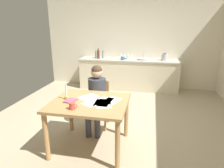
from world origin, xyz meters
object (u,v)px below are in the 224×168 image
at_px(person_seated, 96,94).
at_px(wine_glass_by_kettle, 128,55).
at_px(coffee_mug, 72,106).
at_px(book_magazine, 71,101).
at_px(dining_table, 90,108).
at_px(bottle_wine_red, 103,55).
at_px(teacup_on_counter, 123,58).
at_px(sink_unit, 144,59).
at_px(mixing_bowl, 124,57).
at_px(bottle_oil, 96,54).
at_px(wine_glass_back_right, 121,55).
at_px(stovetop_kettle, 164,57).
at_px(chair_at_table, 98,101).
at_px(wine_glass_back_left, 124,55).
at_px(candlestick, 66,95).
at_px(wine_glass_near_sink, 131,55).
at_px(bottle_vinegar, 98,54).

relative_size(person_seated, wine_glass_by_kettle, 7.76).
xyz_separation_m(coffee_mug, book_magazine, (-0.14, 0.26, -0.04)).
bearing_deg(person_seated, dining_table, -83.96).
height_order(bottle_wine_red, teacup_on_counter, bottle_wine_red).
bearing_deg(sink_unit, person_seated, -105.81).
bearing_deg(mixing_bowl, dining_table, -91.31).
distance_m(bottle_oil, wine_glass_back_right, 0.75).
height_order(stovetop_kettle, teacup_on_counter, stovetop_kettle).
xyz_separation_m(chair_at_table, teacup_on_counter, (0.12, 2.19, 0.47)).
bearing_deg(mixing_bowl, coffee_mug, -93.48).
bearing_deg(wine_glass_back_right, wine_glass_by_kettle, 0.00).
bearing_deg(bottle_oil, wine_glass_back_left, 5.78).
distance_m(person_seated, bottle_oil, 2.68).
height_order(chair_at_table, coffee_mug, coffee_mug).
bearing_deg(sink_unit, candlestick, -108.26).
bearing_deg(book_magazine, dining_table, 23.89).
relative_size(coffee_mug, wine_glass_by_kettle, 0.76).
relative_size(bottle_wine_red, teacup_on_counter, 2.19).
bearing_deg(sink_unit, wine_glass_near_sink, 158.64).
relative_size(coffee_mug, bottle_vinegar, 0.39).
bearing_deg(dining_table, wine_glass_by_kettle, 86.97).
relative_size(candlestick, wine_glass_back_right, 1.71).
distance_m(mixing_bowl, wine_glass_by_kettle, 0.17).
xyz_separation_m(sink_unit, wine_glass_by_kettle, (-0.47, 0.15, 0.09)).
xyz_separation_m(bottle_wine_red, stovetop_kettle, (1.79, -0.08, -0.00)).
bearing_deg(bottle_vinegar, bottle_wine_red, 45.84).
xyz_separation_m(sink_unit, wine_glass_back_left, (-0.59, 0.15, 0.09)).
bearing_deg(wine_glass_by_kettle, bottle_wine_red, -174.51).
bearing_deg(sink_unit, stovetop_kettle, -0.41).
relative_size(chair_at_table, bottle_vinegar, 2.85).
distance_m(bottle_oil, wine_glass_near_sink, 1.06).
distance_m(dining_table, mixing_bowl, 3.13).
xyz_separation_m(stovetop_kettle, teacup_on_counter, (-1.17, -0.15, -0.05)).
relative_size(wine_glass_near_sink, teacup_on_counter, 1.41).
height_order(candlestick, wine_glass_by_kettle, wine_glass_by_kettle).
height_order(book_magazine, sink_unit, sink_unit).
bearing_deg(mixing_bowl, candlestick, -98.06).
relative_size(wine_glass_by_kettle, wine_glass_back_right, 1.00).
bearing_deg(wine_glass_by_kettle, wine_glass_back_left, 180.00).
distance_m(book_magazine, sink_unit, 3.27).
height_order(candlestick, sink_unit, sink_unit).
relative_size(coffee_mug, mixing_bowl, 0.63).
bearing_deg(bottle_wine_red, sink_unit, -3.50).
distance_m(person_seated, mixing_bowl, 2.54).
bearing_deg(sink_unit, chair_at_table, -106.90).
height_order(candlestick, bottle_oil, bottle_oil).
height_order(bottle_oil, teacup_on_counter, bottle_oil).
height_order(mixing_bowl, stovetop_kettle, stovetop_kettle).
height_order(chair_at_table, wine_glass_back_right, wine_glass_back_right).
xyz_separation_m(candlestick, book_magazine, (0.09, -0.07, -0.06)).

